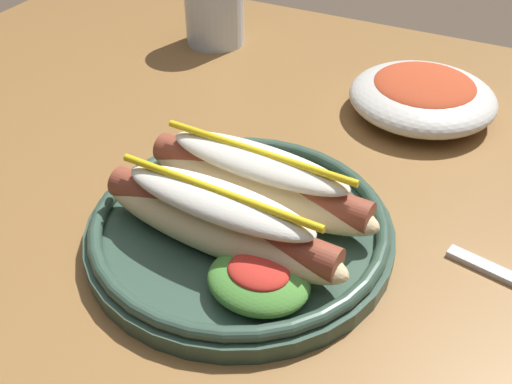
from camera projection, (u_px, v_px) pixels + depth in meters
The scene contains 4 objects.
dining_table at pixel (255, 288), 0.62m from camera, with size 1.10×0.91×0.74m.
hot_dog_plate at pixel (240, 218), 0.50m from camera, with size 0.26×0.26×0.08m.
water_cup at pixel (214, 1), 0.80m from camera, with size 0.08×0.08×0.11m, color silver.
side_bowl at pixel (423, 95), 0.66m from camera, with size 0.16×0.16×0.05m.
Camera 1 is at (0.19, -0.38, 1.09)m, focal length 42.79 mm.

